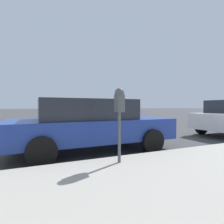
% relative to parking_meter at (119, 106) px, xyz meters
% --- Properties ---
extents(ground_plane, '(220.00, 220.00, 0.00)m').
position_rel_parking_meter_xyz_m(ground_plane, '(2.61, 0.59, -1.27)').
color(ground_plane, '#424244').
extents(parking_meter, '(0.21, 0.19, 1.45)m').
position_rel_parking_meter_xyz_m(parking_meter, '(0.00, 0.00, 0.00)').
color(parking_meter, '#4C5156').
rests_on(parking_meter, sidewalk).
extents(car_blue, '(2.09, 4.53, 1.45)m').
position_rel_parking_meter_xyz_m(car_blue, '(1.75, 0.07, -0.50)').
color(car_blue, navy).
rests_on(car_blue, ground_plane).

